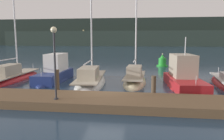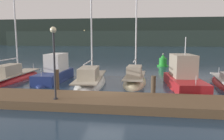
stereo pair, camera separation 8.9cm
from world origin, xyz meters
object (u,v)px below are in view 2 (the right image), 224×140
(motorboat_berth_5, at_px, (184,81))
(dock_lamppost, at_px, (54,51))
(motorboat_berth_2, at_px, (55,76))
(channel_buoy, at_px, (163,62))
(sailboat_berth_1, at_px, (14,78))
(sailboat_berth_3, at_px, (91,83))
(sailboat_berth_4, at_px, (135,81))

(motorboat_berth_5, bearing_deg, dock_lamppost, -141.96)
(motorboat_berth_2, relative_size, motorboat_berth_5, 0.92)
(channel_buoy, bearing_deg, sailboat_berth_1, -139.81)
(sailboat_berth_1, relative_size, motorboat_berth_5, 1.93)
(sailboat_berth_3, xyz_separation_m, channel_buoy, (6.78, 12.93, 0.47))
(sailboat_berth_1, xyz_separation_m, dock_lamppost, (6.81, -7.06, 2.80))
(sailboat_berth_4, bearing_deg, sailboat_berth_3, -163.02)
(channel_buoy, bearing_deg, sailboat_berth_3, -117.67)
(motorboat_berth_2, height_order, sailboat_berth_4, sailboat_berth_4)
(motorboat_berth_2, bearing_deg, dock_lamppost, -67.26)
(sailboat_berth_1, distance_m, channel_buoy, 18.40)
(sailboat_berth_1, bearing_deg, dock_lamppost, -46.05)
(motorboat_berth_2, bearing_deg, channel_buoy, 49.00)
(motorboat_berth_5, bearing_deg, motorboat_berth_2, 173.63)
(sailboat_berth_3, bearing_deg, sailboat_berth_4, 16.98)
(channel_buoy, bearing_deg, sailboat_berth_4, -105.57)
(channel_buoy, xyz_separation_m, dock_lamppost, (-7.24, -18.93, 2.37))
(sailboat_berth_3, bearing_deg, channel_buoy, 62.33)
(motorboat_berth_5, bearing_deg, channel_buoy, 91.69)
(sailboat_berth_4, xyz_separation_m, dock_lamppost, (-3.94, -7.07, 2.81))
(sailboat_berth_3, height_order, channel_buoy, sailboat_berth_3)
(sailboat_berth_4, bearing_deg, motorboat_berth_5, -16.63)
(sailboat_berth_3, xyz_separation_m, motorboat_berth_5, (7.16, -0.04, 0.33))
(sailboat_berth_4, relative_size, motorboat_berth_5, 1.45)
(sailboat_berth_4, bearing_deg, motorboat_berth_2, 179.30)
(sailboat_berth_1, xyz_separation_m, motorboat_berth_5, (14.43, -1.10, 0.28))
(sailboat_berth_4, xyz_separation_m, channel_buoy, (3.31, 11.87, 0.43))
(motorboat_berth_5, xyz_separation_m, dock_lamppost, (-7.63, -5.97, 2.52))
(sailboat_berth_1, relative_size, dock_lamppost, 3.28)
(sailboat_berth_1, distance_m, motorboat_berth_2, 3.82)
(sailboat_berth_3, height_order, motorboat_berth_5, sailboat_berth_3)
(sailboat_berth_1, bearing_deg, sailboat_berth_4, 0.03)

